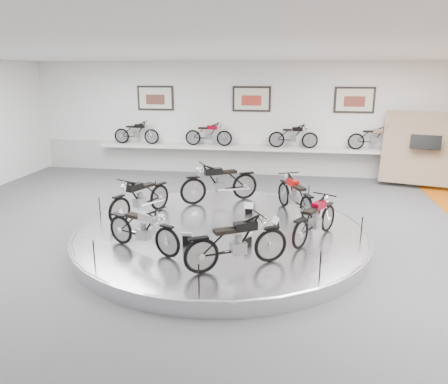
% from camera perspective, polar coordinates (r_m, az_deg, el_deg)
% --- Properties ---
extents(floor, '(16.00, 16.00, 0.00)m').
position_cam_1_polar(floor, '(9.47, -0.69, -7.10)').
color(floor, '#4E4E51').
rests_on(floor, ground).
extents(ceiling, '(16.00, 16.00, 0.00)m').
position_cam_1_polar(ceiling, '(8.75, -0.77, 17.86)').
color(ceiling, white).
rests_on(ceiling, wall_back).
extents(wall_back, '(16.00, 0.00, 16.00)m').
position_cam_1_polar(wall_back, '(15.77, 3.59, 9.50)').
color(wall_back, white).
rests_on(wall_back, floor).
extents(dado_band, '(15.68, 0.04, 1.10)m').
position_cam_1_polar(dado_band, '(15.97, 3.50, 4.31)').
color(dado_band, '#BCBCBA').
rests_on(dado_band, floor).
extents(display_platform, '(6.40, 6.40, 0.30)m').
position_cam_1_polar(display_platform, '(9.69, -0.39, -5.61)').
color(display_platform, silver).
rests_on(display_platform, floor).
extents(platform_rim, '(6.40, 6.40, 0.10)m').
position_cam_1_polar(platform_rim, '(9.65, -0.39, -4.94)').
color(platform_rim, '#B2B2BA').
rests_on(platform_rim, display_platform).
extents(shelf, '(11.00, 0.55, 0.10)m').
position_cam_1_polar(shelf, '(15.61, 3.42, 5.74)').
color(shelf, silver).
rests_on(shelf, wall_back).
extents(poster_left, '(1.35, 0.06, 0.88)m').
position_cam_1_polar(poster_left, '(16.38, -8.94, 12.02)').
color(poster_left, beige).
rests_on(poster_left, wall_back).
extents(poster_center, '(1.35, 0.06, 0.88)m').
position_cam_1_polar(poster_center, '(15.68, 3.62, 12.03)').
color(poster_center, beige).
rests_on(poster_center, wall_back).
extents(poster_right, '(1.35, 0.06, 0.88)m').
position_cam_1_polar(poster_right, '(15.74, 16.67, 11.44)').
color(poster_right, beige).
rests_on(poster_right, wall_back).
extents(display_panel, '(2.56, 1.52, 2.30)m').
position_cam_1_polar(display_panel, '(15.47, 24.40, 5.23)').
color(display_panel, '#907559').
rests_on(display_panel, floor).
extents(shelf_bike_a, '(1.22, 0.43, 0.73)m').
position_cam_1_polar(shelf_bike_a, '(16.49, -11.37, 7.44)').
color(shelf_bike_a, black).
rests_on(shelf_bike_a, shelf).
extents(shelf_bike_b, '(1.22, 0.43, 0.73)m').
position_cam_1_polar(shelf_bike_b, '(15.76, -2.03, 7.37)').
color(shelf_bike_b, maroon).
rests_on(shelf_bike_b, shelf).
extents(shelf_bike_c, '(1.22, 0.43, 0.73)m').
position_cam_1_polar(shelf_bike_c, '(15.48, 9.02, 7.05)').
color(shelf_bike_c, black).
rests_on(shelf_bike_c, shelf).
extents(shelf_bike_d, '(1.22, 0.43, 0.73)m').
position_cam_1_polar(shelf_bike_d, '(15.72, 18.97, 6.53)').
color(shelf_bike_d, silver).
rests_on(shelf_bike_d, shelf).
extents(bike_a, '(1.20, 1.69, 0.95)m').
position_cam_1_polar(bike_a, '(10.62, 9.25, -0.36)').
color(bike_a, '#B70C09').
rests_on(bike_a, display_platform).
extents(bike_b, '(1.90, 1.45, 1.07)m').
position_cam_1_polar(bike_b, '(11.44, -0.59, 1.30)').
color(bike_b, black).
rests_on(bike_b, display_platform).
extents(bike_c, '(1.23, 1.76, 0.98)m').
position_cam_1_polar(bike_c, '(10.42, -10.90, -0.66)').
color(bike_c, black).
rests_on(bike_c, display_platform).
extents(bike_d, '(1.61, 1.12, 0.90)m').
position_cam_1_polar(bike_d, '(8.49, -10.54, -4.69)').
color(bike_d, silver).
rests_on(bike_d, display_platform).
extents(bike_e, '(1.72, 1.33, 0.97)m').
position_cam_1_polar(bike_e, '(7.61, 1.71, -6.53)').
color(bike_e, black).
rests_on(bike_e, display_platform).
extents(bike_f, '(1.22, 1.60, 0.90)m').
position_cam_1_polar(bike_f, '(9.06, 11.81, -3.44)').
color(bike_f, maroon).
rests_on(bike_f, display_platform).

